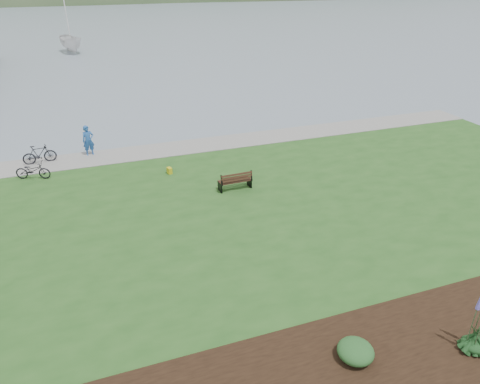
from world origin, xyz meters
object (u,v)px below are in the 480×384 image
(park_bench, at_px, (235,180))
(bicycle_a, at_px, (33,170))
(person, at_px, (88,138))
(sailboat, at_px, (73,53))

(park_bench, height_order, bicycle_a, park_bench)
(person, bearing_deg, sailboat, 81.36)
(person, relative_size, sailboat, 0.08)
(person, height_order, bicycle_a, person)
(park_bench, relative_size, sailboat, 0.06)
(park_bench, relative_size, bicycle_a, 0.91)
(person, distance_m, bicycle_a, 3.50)
(sailboat, bearing_deg, bicycle_a, -107.12)
(bicycle_a, relative_size, sailboat, 0.06)
(park_bench, distance_m, sailboat, 45.06)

